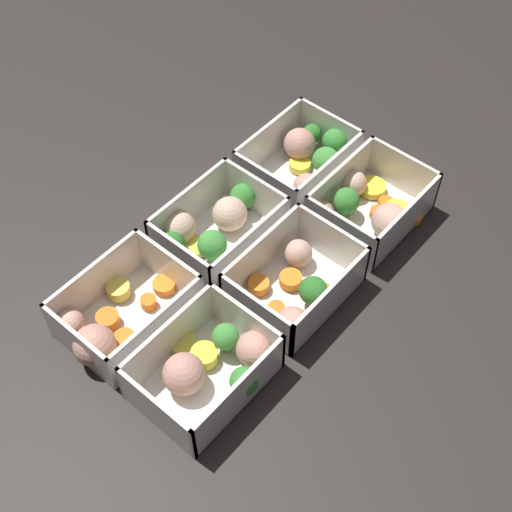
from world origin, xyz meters
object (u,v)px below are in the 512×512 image
container_near_left (211,366)px  container_near_right (367,208)px  container_far_left (115,322)px  container_far_center (214,227)px  container_far_right (306,158)px  container_near_center (296,286)px

container_near_left → container_near_right: (0.32, 0.00, -0.00)m
container_far_left → container_far_center: bearing=2.9°
container_far_left → container_far_right: same height
container_near_right → container_far_right: same height
container_far_left → container_near_right: bearing=-19.9°
container_near_left → container_far_left: 0.13m
container_near_left → container_far_left: same height
container_near_right → container_far_left: 0.37m
container_far_left → container_near_left: bearing=-76.8°
container_near_right → container_far_center: same height
container_near_center → container_far_center: size_ratio=0.99×
container_near_right → container_far_left: same height
container_far_left → container_far_center: (0.19, 0.01, 0.00)m
container_near_center → container_far_center: (0.00, 0.14, 0.00)m
container_near_left → container_far_right: same height
container_far_center → container_near_left: bearing=-138.2°
container_near_left → container_far_left: size_ratio=0.93×
container_far_center → container_far_right: same height
container_near_left → container_near_center: same height
container_far_left → container_far_right: (0.37, -0.00, 0.00)m
container_near_center → container_far_right: 0.23m
container_near_left → container_far_center: 0.21m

